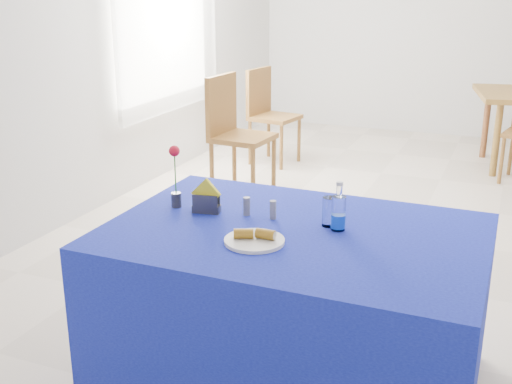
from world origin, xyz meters
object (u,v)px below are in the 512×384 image
blue_table (293,309)px  chair_win_b (268,109)px  plate (254,241)px  water_bottle (338,214)px  chair_win_a (233,127)px

blue_table → chair_win_b: bearing=113.4°
plate → water_bottle: bearing=44.3°
chair_win_a → plate: bearing=-149.3°
blue_table → chair_win_a: (-1.41, 2.44, 0.21)m
chair_win_b → plate: bearing=-149.8°
blue_table → chair_win_b: (-1.52, 3.52, 0.17)m
plate → blue_table: size_ratio=0.16×
water_bottle → chair_win_a: size_ratio=0.21×
plate → chair_win_b: chair_win_b is taller
plate → chair_win_b: (-1.42, 3.71, -0.22)m
blue_table → plate: bearing=-118.5°
blue_table → water_bottle: size_ratio=7.44×
blue_table → water_bottle: (0.17, 0.07, 0.45)m
water_bottle → blue_table: bearing=-156.3°
chair_win_b → blue_table: bearing=-147.3°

